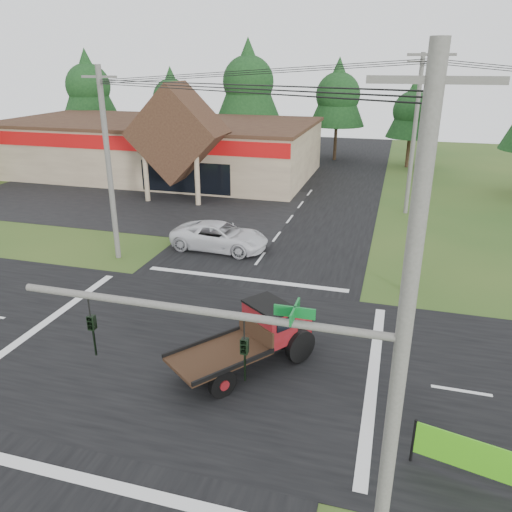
% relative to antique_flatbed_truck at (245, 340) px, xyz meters
% --- Properties ---
extents(ground, '(120.00, 120.00, 0.00)m').
position_rel_antique_flatbed_truck_xyz_m(ground, '(-2.39, 0.67, -1.17)').
color(ground, '#284B1A').
rests_on(ground, ground).
extents(road_ns, '(12.00, 120.00, 0.02)m').
position_rel_antique_flatbed_truck_xyz_m(road_ns, '(-2.39, 0.67, -1.16)').
color(road_ns, black).
rests_on(road_ns, ground).
extents(road_ew, '(120.00, 12.00, 0.02)m').
position_rel_antique_flatbed_truck_xyz_m(road_ew, '(-2.39, 0.67, -1.16)').
color(road_ew, black).
rests_on(road_ew, ground).
extents(parking_apron, '(28.00, 14.00, 0.02)m').
position_rel_antique_flatbed_truck_xyz_m(parking_apron, '(-16.39, 19.67, -1.15)').
color(parking_apron, black).
rests_on(parking_apron, ground).
extents(cvs_building, '(30.40, 18.20, 9.19)m').
position_rel_antique_flatbed_truck_xyz_m(cvs_building, '(-18.10, 30.24, 1.61)').
color(cvs_building, gray).
rests_on(cvs_building, ground).
extents(traffic_signal_mast, '(8.12, 0.24, 7.00)m').
position_rel_antique_flatbed_truck_xyz_m(traffic_signal_mast, '(3.43, -6.83, 3.26)').
color(traffic_signal_mast, '#595651').
rests_on(traffic_signal_mast, ground).
extents(utility_pole_nr, '(2.00, 0.30, 11.00)m').
position_rel_antique_flatbed_truck_xyz_m(utility_pole_nr, '(5.11, -6.83, 4.47)').
color(utility_pole_nr, '#595651').
rests_on(utility_pole_nr, ground).
extents(utility_pole_nw, '(2.00, 0.30, 10.50)m').
position_rel_antique_flatbed_truck_xyz_m(utility_pole_nw, '(-10.39, 8.67, 4.22)').
color(utility_pole_nw, '#595651').
rests_on(utility_pole_nw, ground).
extents(utility_pole_ne, '(2.00, 0.30, 11.50)m').
position_rel_antique_flatbed_truck_xyz_m(utility_pole_ne, '(5.61, 8.67, 4.72)').
color(utility_pole_ne, '#595651').
rests_on(utility_pole_ne, ground).
extents(utility_pole_n, '(2.00, 0.30, 11.20)m').
position_rel_antique_flatbed_truck_xyz_m(utility_pole_n, '(5.61, 22.67, 4.57)').
color(utility_pole_n, '#595651').
rests_on(utility_pole_n, ground).
extents(tree_row_a, '(6.72, 6.72, 12.12)m').
position_rel_antique_flatbed_truck_xyz_m(tree_row_a, '(-32.39, 40.67, 6.88)').
color(tree_row_a, '#332316').
rests_on(tree_row_a, ground).
extents(tree_row_b, '(5.60, 5.60, 10.10)m').
position_rel_antique_flatbed_truck_xyz_m(tree_row_b, '(-22.39, 42.67, 5.54)').
color(tree_row_b, '#332316').
rests_on(tree_row_b, ground).
extents(tree_row_c, '(7.28, 7.28, 13.13)m').
position_rel_antique_flatbed_truck_xyz_m(tree_row_c, '(-12.39, 41.67, 7.55)').
color(tree_row_c, '#332316').
rests_on(tree_row_c, ground).
extents(tree_row_d, '(6.16, 6.16, 11.11)m').
position_rel_antique_flatbed_truck_xyz_m(tree_row_d, '(-2.39, 42.67, 6.21)').
color(tree_row_d, '#332316').
rests_on(tree_row_d, ground).
extents(tree_row_e, '(5.04, 5.04, 9.09)m').
position_rel_antique_flatbed_truck_xyz_m(tree_row_e, '(5.61, 40.67, 4.86)').
color(tree_row_e, '#332316').
rests_on(tree_row_e, ground).
extents(antique_flatbed_truck, '(5.06, 5.75, 2.34)m').
position_rel_antique_flatbed_truck_xyz_m(antique_flatbed_truck, '(0.00, 0.00, 0.00)').
color(antique_flatbed_truck, '#600E0D').
rests_on(antique_flatbed_truck, ground).
extents(roadside_banner, '(4.16, 1.07, 1.45)m').
position_rel_antique_flatbed_truck_xyz_m(roadside_banner, '(7.91, -3.62, -0.44)').
color(roadside_banner, '#46A816').
rests_on(roadside_banner, ground).
extents(white_pickup, '(5.94, 2.95, 1.62)m').
position_rel_antique_flatbed_truck_xyz_m(white_pickup, '(-5.17, 11.60, -0.36)').
color(white_pickup, silver).
rests_on(white_pickup, ground).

